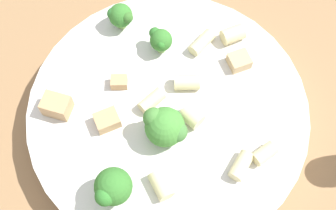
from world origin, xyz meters
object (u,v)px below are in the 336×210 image
broccoli_floret_2 (165,126)px  broccoli_floret_3 (113,187)px  rigatoni_3 (264,154)px  rigatoni_7 (192,116)px  rigatoni_5 (152,101)px  rigatoni_1 (241,166)px  chicken_chunk_3 (107,122)px  chicken_chunk_2 (57,106)px  rigatoni_6 (233,34)px  broccoli_floret_0 (120,15)px  rigatoni_4 (161,185)px  rigatoni_0 (202,42)px  chicken_chunk_1 (239,61)px  broccoli_floret_1 (160,40)px  pasta_bowl (168,115)px  rigatoni_2 (187,82)px  chicken_chunk_0 (119,82)px

broccoli_floret_2 → broccoli_floret_3: 0.07m
rigatoni_3 → rigatoni_7: bearing=136.5°
broccoli_floret_2 → rigatoni_5: broccoli_floret_2 is taller
rigatoni_1 → chicken_chunk_3: 0.13m
chicken_chunk_2 → rigatoni_6: bearing=10.9°
broccoli_floret_2 → chicken_chunk_2: broccoli_floret_2 is taller
broccoli_floret_0 → rigatoni_6: bearing=-22.4°
chicken_chunk_3 → rigatoni_4: bearing=-64.3°
rigatoni_0 → chicken_chunk_2: size_ratio=1.12×
rigatoni_3 → rigatoni_4: bearing=-176.9°
rigatoni_5 → chicken_chunk_1: bearing=12.7°
rigatoni_0 → broccoli_floret_1: bearing=171.4°
broccoli_floret_2 → rigatoni_3: broccoli_floret_2 is taller
rigatoni_5 → rigatoni_1: bearing=-52.6°
rigatoni_6 → broccoli_floret_2: bearing=-137.1°
pasta_bowl → broccoli_floret_0: broccoli_floret_0 is taller
broccoli_floret_2 → broccoli_floret_3: broccoli_floret_3 is taller
chicken_chunk_1 → broccoli_floret_1: bearing=153.3°
rigatoni_2 → rigatoni_6: (0.06, 0.04, 0.00)m
rigatoni_3 → chicken_chunk_0: (-0.12, 0.11, -0.00)m
broccoli_floret_1 → chicken_chunk_2: size_ratio=1.13×
rigatoni_0 → chicken_chunk_3: (-0.11, -0.06, 0.00)m
broccoli_floret_2 → rigatoni_4: broccoli_floret_2 is taller
rigatoni_5 → chicken_chunk_0: bearing=132.9°
rigatoni_1 → rigatoni_7: size_ratio=1.33×
rigatoni_1 → rigatoni_2: size_ratio=1.06×
broccoli_floret_2 → rigatoni_3: bearing=-27.5°
broccoli_floret_2 → rigatoni_1: size_ratio=1.49×
chicken_chunk_1 → chicken_chunk_2: size_ratio=0.78×
broccoli_floret_3 → broccoli_floret_0: bearing=76.3°
broccoli_floret_2 → chicken_chunk_2: 0.11m
broccoli_floret_1 → chicken_chunk_1: (0.07, -0.04, -0.01)m
broccoli_floret_3 → rigatoni_4: (0.04, -0.00, -0.02)m
rigatoni_3 → rigatoni_4: 0.10m
rigatoni_4 → chicken_chunk_2: (-0.08, 0.10, 0.00)m
broccoli_floret_0 → rigatoni_3: bearing=-60.8°
broccoli_floret_0 → broccoli_floret_1: broccoli_floret_0 is taller
chicken_chunk_0 → chicken_chunk_2: (-0.06, -0.01, 0.00)m
pasta_bowl → chicken_chunk_2: size_ratio=10.60×
chicken_chunk_3 → pasta_bowl: bearing=1.3°
rigatoni_1 → rigatoni_3: same height
chicken_chunk_0 → rigatoni_5: bearing=-47.1°
broccoli_floret_1 → broccoli_floret_2: broccoli_floret_2 is taller
broccoli_floret_3 → rigatoni_5: bearing=56.7°
rigatoni_3 → broccoli_floret_1: bearing=115.4°
rigatoni_7 → rigatoni_3: bearing=-43.5°
broccoli_floret_1 → chicken_chunk_1: broccoli_floret_1 is taller
broccoli_floret_3 → rigatoni_7: 0.10m
rigatoni_3 → broccoli_floret_3: bearing=-179.2°
broccoli_floret_1 → rigatoni_7: 0.09m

